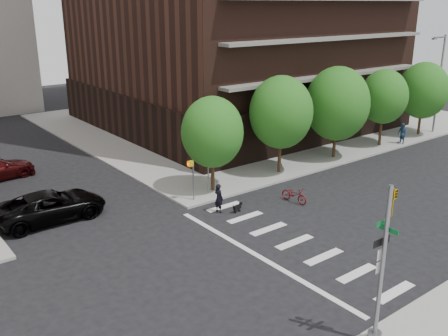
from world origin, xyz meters
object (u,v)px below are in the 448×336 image
Objects in this scene: scooter at (294,195)px; dog_walker at (219,198)px; traffic_signal at (381,277)px; pedestrian_far at (402,134)px; parked_car_black at (51,206)px.

dog_walker reaches higher than scooter.
traffic_signal is 3.39× the size of dog_walker.
traffic_signal is 13.80m from scooter.
parked_car_black is at bearing -81.41° from pedestrian_far.
pedestrian_far is (29.70, -3.02, 0.20)m from parked_car_black.
pedestrian_far reaches higher than dog_walker.
parked_car_black is 3.46× the size of dog_walker.
dog_walker is 21.57m from pedestrian_far.
pedestrian_far is (24.22, 14.99, -1.64)m from traffic_signal.
parked_car_black is 29.86m from pedestrian_far.
traffic_signal is 0.98× the size of parked_car_black.
parked_car_black is at bearing 106.93° from traffic_signal.
traffic_signal is 18.92m from parked_car_black.
traffic_signal is 3.32× the size of pedestrian_far.
traffic_signal reaches higher than scooter.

